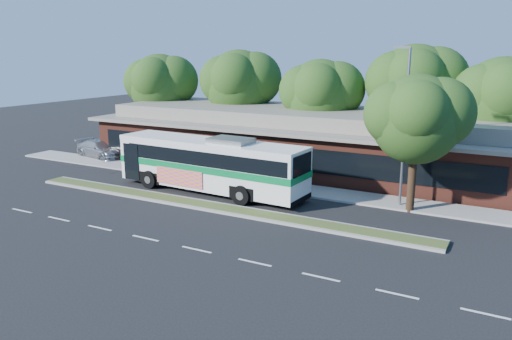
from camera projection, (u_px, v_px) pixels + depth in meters
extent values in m
plane|color=black|center=(204.00, 210.00, 28.29)|extent=(120.00, 120.00, 0.00)
cube|color=#3B4E21|center=(210.00, 206.00, 28.79)|extent=(26.00, 1.10, 0.15)
cube|color=gray|center=(257.00, 184.00, 33.76)|extent=(44.00, 2.60, 0.12)
cube|color=black|center=(102.00, 151.00, 45.19)|extent=(14.00, 12.00, 0.01)
cube|color=maroon|center=(297.00, 146.00, 39.06)|extent=(32.00, 10.00, 3.20)
cube|color=gray|center=(298.00, 124.00, 38.66)|extent=(33.20, 11.20, 0.24)
cube|color=gray|center=(298.00, 116.00, 38.52)|extent=(30.00, 8.00, 1.00)
cube|color=black|center=(268.00, 156.00, 34.73)|extent=(30.00, 0.06, 1.60)
cylinder|color=slate|center=(405.00, 130.00, 27.95)|extent=(0.16, 0.16, 9.00)
cube|color=slate|center=(403.00, 47.00, 27.10)|extent=(0.90, 0.18, 0.14)
cylinder|color=black|center=(162.00, 125.00, 47.62)|extent=(0.44, 0.44, 3.99)
sphere|color=#214316|center=(160.00, 85.00, 46.76)|extent=(5.80, 5.80, 5.80)
sphere|color=#214316|center=(174.00, 80.00, 46.43)|extent=(4.52, 4.52, 4.52)
cylinder|color=black|center=(239.00, 128.00, 44.75)|extent=(0.44, 0.44, 4.20)
sphere|color=#214316|center=(239.00, 84.00, 43.85)|extent=(6.00, 6.00, 6.00)
sphere|color=#214316|center=(255.00, 79.00, 43.50)|extent=(4.68, 4.68, 4.68)
cylinder|color=black|center=(319.00, 139.00, 40.24)|extent=(0.44, 0.44, 3.78)
sphere|color=#214316|center=(320.00, 95.00, 39.42)|extent=(5.60, 5.60, 5.60)
sphere|color=#214316|center=(337.00, 89.00, 39.09)|extent=(4.37, 4.37, 4.37)
cylinder|color=black|center=(410.00, 141.00, 37.78)|extent=(0.44, 0.44, 4.41)
sphere|color=#214316|center=(414.00, 87.00, 36.85)|extent=(6.20, 6.20, 6.20)
sphere|color=#214316|center=(435.00, 80.00, 36.48)|extent=(4.84, 4.84, 4.84)
cylinder|color=black|center=(496.00, 154.00, 34.21)|extent=(0.44, 0.44, 3.86)
sphere|color=#214316|center=(502.00, 100.00, 33.36)|extent=(5.80, 5.80, 5.80)
cube|color=white|center=(210.00, 164.00, 31.60)|extent=(13.03, 3.39, 2.97)
cube|color=black|center=(214.00, 155.00, 31.30)|extent=(12.00, 3.40, 0.89)
cube|color=white|center=(210.00, 143.00, 31.29)|extent=(13.05, 3.42, 0.28)
cube|color=#046E35|center=(210.00, 165.00, 31.62)|extent=(13.10, 3.46, 0.41)
cube|color=black|center=(135.00, 148.00, 34.79)|extent=(0.19, 2.41, 1.84)
cube|color=black|center=(302.00, 165.00, 28.16)|extent=(0.18, 2.25, 1.19)
cube|color=#DA4098|center=(179.00, 177.00, 31.31)|extent=(3.65, 0.24, 1.08)
cube|color=slate|center=(231.00, 141.00, 30.41)|extent=(2.67, 1.85, 0.32)
cylinder|color=black|center=(149.00, 179.00, 32.78)|extent=(1.20, 0.45, 1.18)
cylinder|color=black|center=(176.00, 171.00, 35.02)|extent=(1.20, 0.45, 1.18)
cylinder|color=black|center=(241.00, 195.00, 29.13)|extent=(1.20, 0.45, 1.18)
cylinder|color=black|center=(265.00, 185.00, 31.38)|extent=(1.20, 0.45, 1.18)
imported|color=#9EA0A5|center=(101.00, 149.00, 42.24)|extent=(5.40, 3.00, 1.48)
cylinder|color=black|center=(412.00, 179.00, 27.62)|extent=(0.44, 0.44, 3.75)
sphere|color=#214316|center=(416.00, 120.00, 26.86)|extent=(4.86, 4.86, 4.86)
sphere|color=#214316|center=(439.00, 113.00, 26.57)|extent=(3.79, 3.79, 3.79)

